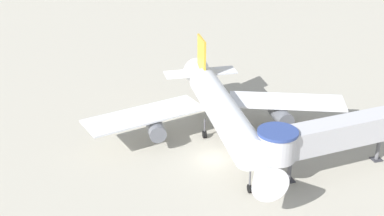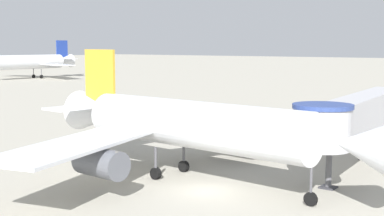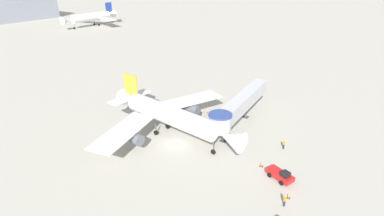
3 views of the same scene
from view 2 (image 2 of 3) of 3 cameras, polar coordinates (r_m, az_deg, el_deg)
name	(u,v)px [view 2 (image 2 of 3)]	position (r m, az deg, el deg)	size (l,w,h in m)	color
ground_plane	(207,191)	(37.90, 1.64, -8.84)	(800.00, 800.00, 0.00)	#A8A393
main_airplane	(187,125)	(40.33, -0.57, -1.87)	(32.08, 29.12, 9.79)	silver
jet_bridge	(355,115)	(45.24, 16.96, -0.73)	(23.84, 5.33, 6.22)	#B7B7BC
traffic_cone_starboard_wing	(275,150)	(50.81, 8.89, -4.44)	(0.50, 0.50, 0.83)	black
background_jet_blue_tail	(31,62)	(170.08, -16.80, 4.73)	(34.14, 34.13, 11.66)	silver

